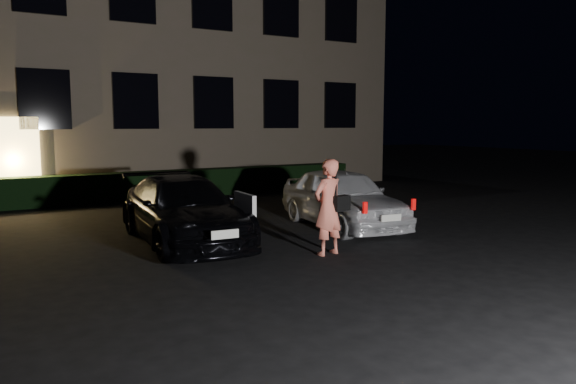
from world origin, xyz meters
TOP-DOWN VIEW (x-y plane):
  - ground at (0.00, 0.00)m, footprint 80.00×80.00m
  - building at (-0.00, 14.99)m, footprint 20.00×8.11m
  - hedge at (0.00, 10.50)m, footprint 15.00×0.70m
  - sedan at (-1.17, 3.93)m, footprint 2.10×4.56m
  - hatch at (2.46, 3.61)m, footprint 2.08×4.09m
  - man at (0.63, 1.58)m, footprint 0.76×0.52m

SIDE VIEW (x-z plane):
  - ground at x=0.00m, z-range 0.00..0.00m
  - hedge at x=0.00m, z-range 0.00..0.85m
  - sedan at x=-1.17m, z-range 0.00..1.27m
  - hatch at x=2.46m, z-range 0.00..1.33m
  - man at x=0.63m, z-range 0.00..1.71m
  - building at x=0.00m, z-range 0.00..12.00m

